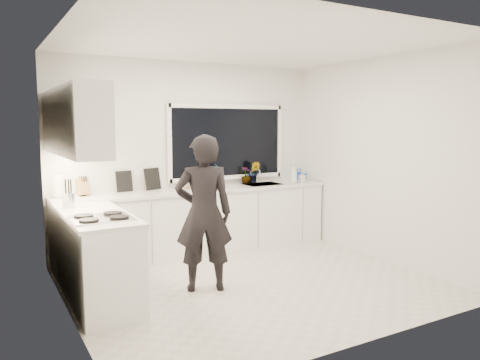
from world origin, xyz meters
TOP-DOWN VIEW (x-y plane):
  - floor at (0.00, 0.00)m, footprint 4.00×3.50m
  - wall_back at (0.00, 1.76)m, footprint 4.00×0.02m
  - wall_left at (-2.01, 0.00)m, footprint 0.02×3.50m
  - wall_right at (2.01, 0.00)m, footprint 0.02×3.50m
  - ceiling at (0.00, 0.00)m, footprint 4.00×3.50m
  - window at (0.60, 1.73)m, footprint 1.80×0.02m
  - base_cabinets_back at (0.00, 1.45)m, footprint 3.92×0.58m
  - base_cabinets_left at (-1.67, 0.35)m, footprint 0.58×1.60m
  - countertop_back at (0.00, 1.44)m, footprint 3.94×0.62m
  - countertop_left at (-1.67, 0.35)m, footprint 0.62×1.60m
  - upper_cabinets at (-1.79, 0.70)m, footprint 0.34×2.10m
  - sink at (1.05, 1.45)m, footprint 0.58×0.42m
  - faucet at (1.05, 1.65)m, footprint 0.03×0.03m
  - stovetop at (-1.69, -0.00)m, footprint 0.56×0.48m
  - person at (-0.58, 0.07)m, footprint 0.73×0.60m
  - pizza_tray at (-0.07, 1.42)m, footprint 0.50×0.41m
  - pizza at (-0.07, 1.42)m, footprint 0.46×0.37m
  - watering_can at (1.85, 1.61)m, footprint 0.17×0.17m
  - paper_towel_roll at (-1.85, 1.55)m, footprint 0.12×0.12m
  - knife_block at (-1.54, 1.59)m, footprint 0.16×0.14m
  - utensil_crock at (-1.85, 0.80)m, footprint 0.15×0.15m
  - picture_frame_large at (-0.99, 1.69)m, footprint 0.22×0.04m
  - picture_frame_small at (-0.59, 1.69)m, footprint 0.24×0.11m
  - herb_plants at (0.49, 1.61)m, footprint 1.15×0.23m
  - soap_bottles at (1.56, 1.30)m, footprint 0.27×0.14m

SIDE VIEW (x-z plane):
  - floor at x=0.00m, z-range -0.02..0.00m
  - base_cabinets_back at x=0.00m, z-range 0.00..0.88m
  - base_cabinets_left at x=-1.67m, z-range 0.00..0.88m
  - person at x=-0.58m, z-range 0.00..1.71m
  - sink at x=1.05m, z-range 0.80..0.94m
  - countertop_back at x=0.00m, z-range 0.88..0.92m
  - countertop_left at x=-1.67m, z-range 0.88..0.92m
  - stovetop at x=-1.69m, z-range 0.92..0.95m
  - pizza_tray at x=-0.07m, z-range 0.92..0.95m
  - pizza at x=-0.07m, z-range 0.95..0.96m
  - watering_can at x=1.85m, z-range 0.92..1.05m
  - utensil_crock at x=-1.85m, z-range 0.92..1.08m
  - faucet at x=1.05m, z-range 0.92..1.14m
  - knife_block at x=-1.54m, z-range 0.92..1.14m
  - paper_towel_roll at x=-1.85m, z-range 0.92..1.18m
  - soap_bottles at x=1.56m, z-range 0.91..1.20m
  - picture_frame_large at x=-0.99m, z-range 0.92..1.20m
  - herb_plants at x=0.49m, z-range 0.90..1.23m
  - picture_frame_small at x=-0.59m, z-range 0.92..1.22m
  - wall_back at x=0.00m, z-range 0.00..2.70m
  - wall_left at x=-2.01m, z-range 0.00..2.70m
  - wall_right at x=2.01m, z-range 0.00..2.70m
  - window at x=0.60m, z-range 1.05..2.05m
  - upper_cabinets at x=-1.79m, z-range 1.50..2.20m
  - ceiling at x=0.00m, z-range 2.70..2.72m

